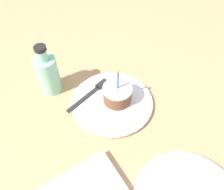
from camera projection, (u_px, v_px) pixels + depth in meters
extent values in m
cube|color=tan|center=(119.00, 112.00, 0.69)|extent=(2.40, 2.40, 0.04)
cylinder|color=silver|center=(112.00, 102.00, 0.68)|extent=(0.24, 0.24, 0.02)
cylinder|color=silver|center=(112.00, 102.00, 0.67)|extent=(0.25, 0.25, 0.01)
cylinder|color=brown|center=(117.00, 95.00, 0.65)|extent=(0.09, 0.09, 0.05)
cylinder|color=silver|center=(117.00, 89.00, 0.63)|extent=(0.09, 0.09, 0.01)
cylinder|color=#4C72E0|center=(118.00, 80.00, 0.60)|extent=(0.01, 0.01, 0.07)
cone|color=yellow|center=(118.00, 70.00, 0.58)|extent=(0.01, 0.01, 0.01)
cube|color=#262626|center=(83.00, 99.00, 0.67)|extent=(0.13, 0.05, 0.00)
cube|color=#262626|center=(103.00, 84.00, 0.71)|extent=(0.05, 0.04, 0.00)
cylinder|color=#8CD1B2|center=(49.00, 75.00, 0.67)|extent=(0.07, 0.07, 0.13)
cylinder|color=#8CD1B2|center=(42.00, 55.00, 0.61)|extent=(0.03, 0.03, 0.04)
cylinder|color=black|center=(40.00, 48.00, 0.59)|extent=(0.03, 0.03, 0.01)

